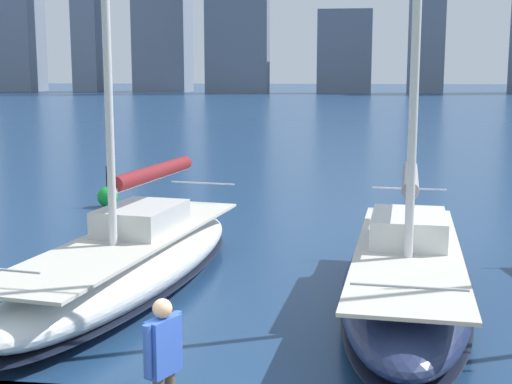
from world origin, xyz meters
The scene contains 4 objects.
sailboat_grey centered at (-2.72, -6.66, 0.71)m, with size 3.16×9.30×11.61m.
sailboat_maroon centered at (2.85, -7.14, 0.67)m, with size 3.83×9.77×9.39m.
person_blue_shirt centered at (0.37, -0.21, 1.55)m, with size 0.34×0.53×1.58m.
channel_buoy centered at (6.48, -16.29, 0.36)m, with size 0.70×0.70×1.40m.
Camera 1 is at (-1.48, 6.75, 4.50)m, focal length 50.00 mm.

